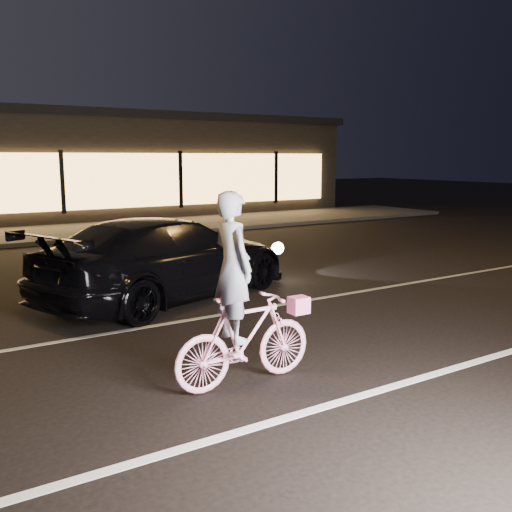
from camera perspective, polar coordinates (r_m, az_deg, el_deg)
ground at (r=7.92m, az=8.81°, el=-8.31°), size 90.00×90.00×0.00m
lane_stripe_near at (r=6.93m, az=17.15°, el=-11.30°), size 60.00×0.12×0.01m
lane_stripe_far at (r=9.44m, az=0.78°, el=-5.17°), size 60.00×0.10×0.01m
sidewalk at (r=19.44m, az=-17.27°, el=2.34°), size 30.00×4.00×0.12m
storefront at (r=25.10m, az=-21.16°, el=8.50°), size 25.40×8.42×4.20m
cyclist at (r=6.14m, az=-1.44°, el=-6.22°), size 1.68×0.58×2.12m
sedan at (r=10.03m, az=-8.78°, el=-0.21°), size 5.35×3.60×1.44m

